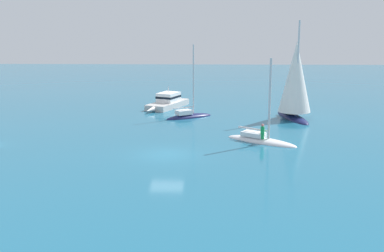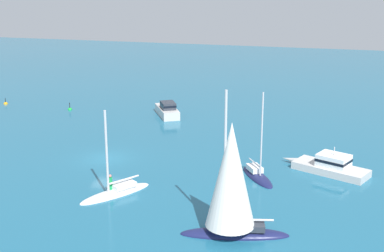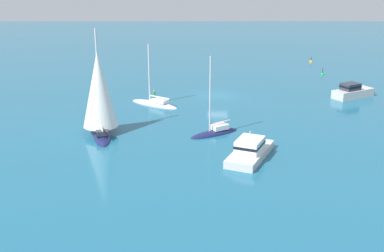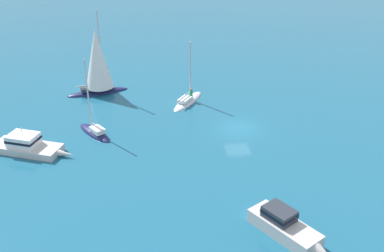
{
  "view_description": "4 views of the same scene",
  "coord_description": "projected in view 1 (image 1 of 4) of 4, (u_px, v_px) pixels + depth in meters",
  "views": [
    {
      "loc": [
        -34.47,
        -3.03,
        9.63
      ],
      "look_at": [
        6.98,
        -1.68,
        0.7
      ],
      "focal_mm": 44.79,
      "sensor_mm": 36.0,
      "label": 1
    },
    {
      "loc": [
        20.07,
        -44.23,
        17.09
      ],
      "look_at": [
        7.49,
        3.32,
        2.81
      ],
      "focal_mm": 50.77,
      "sensor_mm": 36.0,
      "label": 2
    },
    {
      "loc": [
        59.45,
        -3.46,
        15.66
      ],
      "look_at": [
        16.84,
        -3.25,
        1.6
      ],
      "focal_mm": 46.8,
      "sensor_mm": 36.0,
      "label": 3
    },
    {
      "loc": [
        10.96,
        39.27,
        20.43
      ],
      "look_at": [
        4.79,
        -0.19,
        0.53
      ],
      "focal_mm": 41.76,
      "sensor_mm": 36.0,
      "label": 4
    }
  ],
  "objects": [
    {
      "name": "sloop",
      "position": [
        295.0,
        82.0,
        48.5
      ],
      "size": [
        7.47,
        3.91,
        10.34
      ],
      "rotation": [
        0.0,
        0.0,
        3.36
      ],
      "color": "#191E4C",
      "rests_on": "ground"
    },
    {
      "name": "ketch",
      "position": [
        261.0,
        140.0,
        39.58
      ],
      "size": [
        4.86,
        6.1,
        7.32
      ],
      "rotation": [
        0.0,
        0.0,
        4.11
      ],
      "color": "white",
      "rests_on": "ground"
    },
    {
      "name": "ketch_1",
      "position": [
        189.0,
        116.0,
        49.82
      ],
      "size": [
        3.98,
        5.22,
        7.93
      ],
      "rotation": [
        0.0,
        0.0,
        5.27
      ],
      "color": "#191E4C",
      "rests_on": "ground"
    },
    {
      "name": "powerboat",
      "position": [
        167.0,
        102.0,
        55.61
      ],
      "size": [
        7.9,
        4.82,
        2.42
      ],
      "rotation": [
        0.0,
        0.0,
        2.72
      ],
      "color": "silver",
      "rests_on": "ground"
    },
    {
      "name": "ground_plane",
      "position": [
        167.0,
        155.0,
        35.81
      ],
      "size": [
        160.0,
        160.0,
        0.0
      ],
      "primitive_type": "plane",
      "color": "#1E607F"
    }
  ]
}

